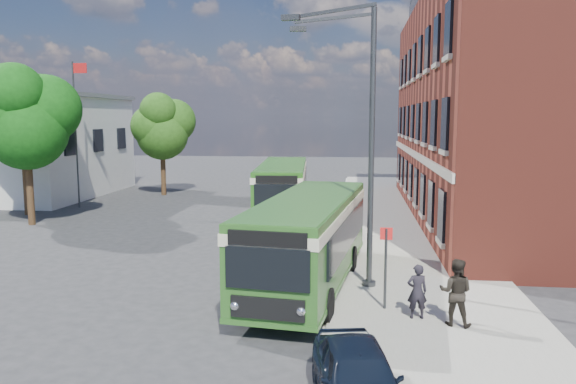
# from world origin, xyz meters

# --- Properties ---
(ground) EXTENTS (120.00, 120.00, 0.00)m
(ground) POSITION_xyz_m (0.00, 0.00, 0.00)
(ground) COLOR #2B2B2E
(ground) RESTS_ON ground
(pavement) EXTENTS (6.00, 48.00, 0.15)m
(pavement) POSITION_xyz_m (7.00, 8.00, 0.07)
(pavement) COLOR #9A988C
(pavement) RESTS_ON ground
(kerb_line) EXTENTS (0.12, 48.00, 0.01)m
(kerb_line) POSITION_xyz_m (3.95, 8.00, 0.01)
(kerb_line) COLOR beige
(kerb_line) RESTS_ON ground
(brick_office) EXTENTS (12.10, 26.00, 14.20)m
(brick_office) POSITION_xyz_m (14.00, 12.00, 6.97)
(brick_office) COLOR maroon
(brick_office) RESTS_ON ground
(white_building) EXTENTS (9.40, 13.40, 7.30)m
(white_building) POSITION_xyz_m (-18.00, 18.00, 3.66)
(white_building) COLOR beige
(white_building) RESTS_ON ground
(flagpole) EXTENTS (0.95, 0.10, 9.00)m
(flagpole) POSITION_xyz_m (-12.45, 13.00, 4.94)
(flagpole) COLOR #313335
(flagpole) RESTS_ON ground
(street_lamp) EXTENTS (2.96, 2.38, 9.00)m
(street_lamp) POSITION_xyz_m (4.84, -2.00, 4.79)
(street_lamp) COLOR #313335
(street_lamp) RESTS_ON ground
(bus_stop_sign) EXTENTS (0.35, 0.08, 2.52)m
(bus_stop_sign) POSITION_xyz_m (5.60, -4.20, 1.51)
(bus_stop_sign) COLOR #313335
(bus_stop_sign) RESTS_ON ground
(bus_front) EXTENTS (3.75, 10.16, 3.02)m
(bus_front) POSITION_xyz_m (3.20, -2.00, 1.83)
(bus_front) COLOR #2B5C20
(bus_front) RESTS_ON ground
(bus_rear) EXTENTS (3.35, 11.04, 3.02)m
(bus_rear) POSITION_xyz_m (0.60, 11.50, 1.83)
(bus_rear) COLOR #28641B
(bus_rear) RESTS_ON ground
(parked_car) EXTENTS (2.16, 3.95, 1.27)m
(parked_car) POSITION_xyz_m (4.80, -10.00, 0.79)
(parked_car) COLOR black
(parked_car) RESTS_ON pavement
(pedestrian_a) EXTENTS (0.59, 0.43, 1.52)m
(pedestrian_a) POSITION_xyz_m (6.43, -4.90, 0.91)
(pedestrian_a) COLOR black
(pedestrian_a) RESTS_ON pavement
(pedestrian_b) EXTENTS (1.03, 0.90, 1.80)m
(pedestrian_b) POSITION_xyz_m (7.38, -5.29, 1.05)
(pedestrian_b) COLOR black
(pedestrian_b) RESTS_ON pavement
(tree_left) EXTENTS (4.94, 4.69, 8.34)m
(tree_left) POSITION_xyz_m (-12.15, 7.22, 5.65)
(tree_left) COLOR #331F12
(tree_left) RESTS_ON ground
(tree_mid) EXTENTS (5.11, 4.86, 8.62)m
(tree_mid) POSITION_xyz_m (-14.16, 10.13, 5.85)
(tree_mid) COLOR #331F12
(tree_mid) RESTS_ON ground
(tree_right) EXTENTS (4.37, 4.15, 7.37)m
(tree_right) POSITION_xyz_m (-9.08, 19.09, 5.00)
(tree_right) COLOR #331F12
(tree_right) RESTS_ON ground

